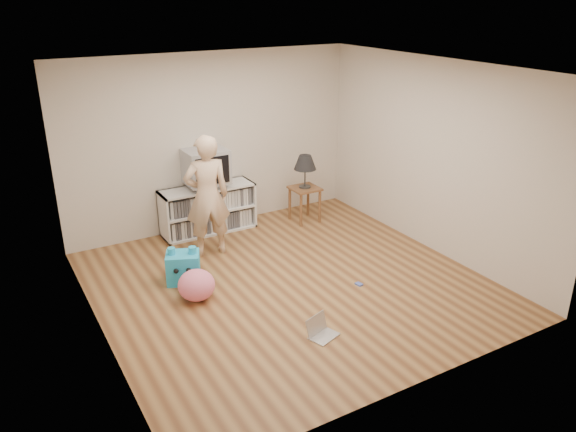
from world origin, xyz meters
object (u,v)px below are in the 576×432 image
Objects in this scene: table_lamp at (305,163)px; plush_pink at (196,285)px; media_unit at (208,209)px; side_table at (305,196)px; plush_blue at (183,267)px; person at (207,196)px; dvd_deck at (207,185)px; crt_tv at (206,166)px; laptop at (320,330)px.

table_lamp is 1.19× the size of plush_pink.
media_unit is at bearing 63.54° from plush_pink.
table_lamp reaches higher than side_table.
side_table is at bearing 45.15° from plush_blue.
side_table is 1.83m from person.
plush_pink is (-0.91, -1.81, -0.55)m from dvd_deck.
person is (-0.29, -0.72, -0.18)m from crt_tv.
laptop is at bearing -118.71° from table_lamp.
media_unit is at bearing 90.00° from dvd_deck.
laptop is at bearing -58.05° from plush_pink.
person is (-1.75, -0.35, -0.11)m from table_lamp.
table_lamp is at bearing 45.15° from plush_blue.
person reaches higher than plush_blue.
plush_pink is at bearing -116.46° from media_unit.
person reaches higher than table_lamp.
dvd_deck is 2.09m from plush_pink.
dvd_deck reaches higher than media_unit.
media_unit is 2.55× the size of side_table.
table_lamp is 2.87m from plush_pink.
crt_tv is 1.09× the size of side_table.
dvd_deck reaches higher than plush_pink.
table_lamp is 1.79m from person.
plush_blue is at bearing -124.05° from crt_tv.
laptop is at bearing -42.66° from plush_blue.
dvd_deck is 1.68m from plush_blue.
dvd_deck is 0.27× the size of person.
plush_blue is at bearing -123.67° from media_unit.
laptop is at bearing -91.14° from dvd_deck.
crt_tv is 1.51m from table_lamp.
plush_blue reaches higher than laptop.
laptop is at bearing -91.14° from media_unit.
media_unit is 1.61m from plush_blue.
side_table reaches higher than plush_blue.
crt_tv is at bearing 165.94° from side_table.
person reaches higher than dvd_deck.
table_lamp is 2.64m from plush_blue.
crt_tv reaches higher than plush_blue.
dvd_deck reaches higher than laptop.
plush_pink is (-0.91, -1.80, -0.84)m from crt_tv.
crt_tv reaches higher than side_table.
media_unit is at bearing 90.00° from crt_tv.
crt_tv is 0.79m from person.
plush_pink is at bearing -116.70° from crt_tv.
person reaches higher than crt_tv.
table_lamp reaches higher than media_unit.
crt_tv reaches higher than media_unit.
table_lamp is 0.31× the size of person.
person is at bearing -168.69° from side_table.
media_unit reaches higher than side_table.
person is at bearing -111.73° from crt_tv.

